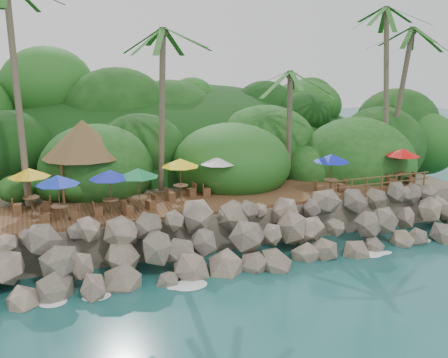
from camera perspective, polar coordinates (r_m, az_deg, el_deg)
name	(u,v)px	position (r m, az deg, el deg)	size (l,w,h in m)	color
ground	(267,271)	(26.22, 4.82, -10.11)	(140.00, 140.00, 0.00)	#19514F
land_base	(178,181)	(40.16, -5.16, -0.18)	(32.00, 25.20, 2.10)	gray
jungle_hill	(155,174)	(47.46, -7.66, 0.58)	(44.80, 28.00, 15.40)	#143811
seawall	(251,237)	(27.48, 3.03, -6.38)	(29.00, 4.00, 2.30)	gray
terrace	(224,199)	(30.68, 0.00, -2.18)	(26.00, 5.00, 0.20)	brown
jungle_foliage	(182,197)	(39.49, -4.73, -1.98)	(44.00, 16.00, 12.00)	#143811
foam_line	(265,268)	(26.46, 4.53, -9.82)	(25.20, 0.80, 0.06)	white
palms	(224,18)	(32.54, -0.01, 17.36)	(33.89, 6.45, 13.43)	brown
palapa	(83,139)	(31.16, -15.34, 4.34)	(4.81, 4.81, 4.60)	brown
dining_clusters	(202,167)	(29.45, -2.50, 1.32)	(24.72, 5.07, 2.39)	brown
railing	(382,182)	(33.17, 17.07, -0.33)	(7.20, 0.10, 1.00)	brown
waiter	(218,180)	(31.11, -0.67, -0.15)	(0.62, 0.41, 1.71)	silver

